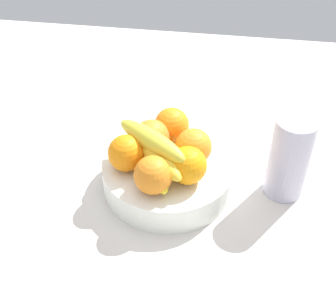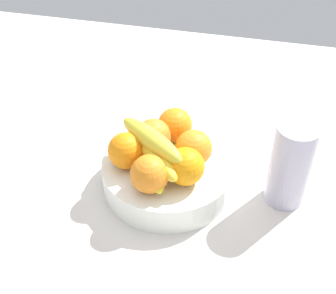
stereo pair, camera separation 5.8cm
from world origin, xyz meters
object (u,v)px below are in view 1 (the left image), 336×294
at_px(fruit_bowl, 168,173).
at_px(orange_back_left, 126,153).
at_px(orange_top_stack, 188,165).
at_px(orange_back_right, 151,175).
at_px(banana_bunch, 153,153).
at_px(thermos_tumbler, 289,158).
at_px(orange_center, 152,137).
at_px(orange_front_left, 194,147).
at_px(orange_front_right, 172,125).

xyz_separation_m(fruit_bowl, orange_back_left, (-0.08, -0.03, 0.07)).
height_order(fruit_bowl, orange_top_stack, orange_top_stack).
height_order(orange_back_right, banana_bunch, banana_bunch).
relative_size(orange_back_right, thermos_tumbler, 0.41).
height_order(orange_back_right, orange_top_stack, same).
xyz_separation_m(orange_center, orange_top_stack, (0.08, -0.07, 0.00)).
height_order(fruit_bowl, thermos_tumbler, thermos_tumbler).
relative_size(orange_front_left, orange_top_stack, 1.00).
xyz_separation_m(orange_center, banana_bunch, (0.01, -0.05, 0.01)).
height_order(orange_back_left, thermos_tumbler, thermos_tumbler).
height_order(orange_front_right, orange_top_stack, same).
bearing_deg(fruit_bowl, orange_front_left, 15.63).
bearing_deg(orange_front_left, thermos_tumbler, 1.41).
distance_m(orange_front_right, orange_back_right, 0.15).
relative_size(orange_front_left, thermos_tumbler, 0.41).
relative_size(orange_center, orange_back_right, 1.00).
distance_m(fruit_bowl, thermos_tumbler, 0.24).
height_order(orange_front_left, orange_back_right, same).
distance_m(banana_bunch, thermos_tumbler, 0.26).
distance_m(orange_center, thermos_tumbler, 0.27).
distance_m(orange_front_right, orange_back_left, 0.12).
bearing_deg(orange_back_left, thermos_tumbler, 7.95).
distance_m(orange_back_left, thermos_tumbler, 0.31).
bearing_deg(banana_bunch, orange_center, 102.96).
relative_size(orange_back_left, banana_bunch, 0.43).
relative_size(orange_front_right, orange_top_stack, 1.00).
bearing_deg(fruit_bowl, orange_back_right, -104.00).
bearing_deg(fruit_bowl, orange_back_left, -161.85).
distance_m(fruit_bowl, orange_center, 0.08).
bearing_deg(orange_back_left, orange_center, 54.29).
xyz_separation_m(orange_front_left, orange_back_left, (-0.13, -0.04, 0.00)).
distance_m(orange_front_right, orange_top_stack, 0.13).
height_order(orange_front_left, banana_bunch, banana_bunch).
xyz_separation_m(orange_front_right, banana_bunch, (-0.02, -0.10, 0.01)).
distance_m(orange_front_left, thermos_tumbler, 0.19).
relative_size(orange_back_right, orange_top_stack, 1.00).
bearing_deg(thermos_tumbler, orange_front_left, -178.59).
relative_size(fruit_bowl, orange_back_right, 3.67).
relative_size(orange_back_right, banana_bunch, 0.43).
bearing_deg(orange_back_left, orange_top_stack, -8.15).
bearing_deg(orange_top_stack, orange_front_right, 111.81).
xyz_separation_m(orange_front_right, orange_top_stack, (0.05, -0.12, 0.00)).
xyz_separation_m(orange_back_left, orange_top_stack, (0.12, -0.02, 0.00)).
height_order(fruit_bowl, banana_bunch, banana_bunch).
height_order(orange_center, orange_back_left, same).
bearing_deg(orange_back_right, orange_back_left, 137.72).
xyz_separation_m(orange_front_left, banana_bunch, (-0.07, -0.04, 0.01)).
distance_m(orange_front_right, orange_center, 0.06).
bearing_deg(orange_back_left, orange_back_right, -42.28).
relative_size(orange_top_stack, thermos_tumbler, 0.41).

